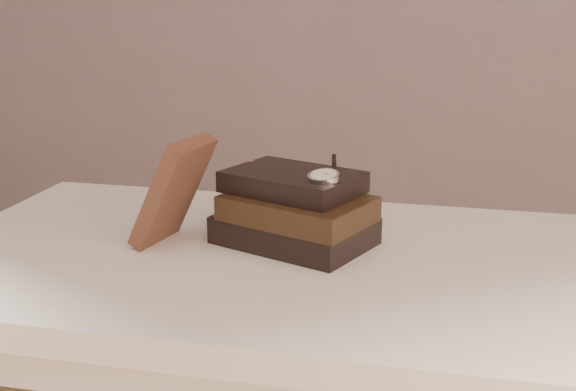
# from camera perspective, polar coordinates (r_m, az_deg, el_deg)

# --- Properties ---
(table) EXTENTS (1.00, 0.60, 0.75)m
(table) POSITION_cam_1_polar(r_m,az_deg,el_deg) (1.14, -1.60, -8.70)
(table) COLOR silver
(table) RESTS_ON ground
(book_stack) EXTENTS (0.26, 0.22, 0.11)m
(book_stack) POSITION_cam_1_polar(r_m,az_deg,el_deg) (1.12, 0.55, -1.21)
(book_stack) COLOR black
(book_stack) RESTS_ON table
(journal) EXTENTS (0.12, 0.12, 0.17)m
(journal) POSITION_cam_1_polar(r_m,az_deg,el_deg) (1.13, -8.75, 0.32)
(journal) COLOR #3B1F17
(journal) RESTS_ON table
(pocket_watch) EXTENTS (0.06, 0.15, 0.02)m
(pocket_watch) POSITION_cam_1_polar(r_m,az_deg,el_deg) (1.07, 2.82, 1.59)
(pocket_watch) COLOR silver
(pocket_watch) RESTS_ON book_stack
(eyeglasses) EXTENTS (0.12, 0.13, 0.04)m
(eyeglasses) POSITION_cam_1_polar(r_m,az_deg,el_deg) (1.22, -0.55, 0.75)
(eyeglasses) COLOR silver
(eyeglasses) RESTS_ON book_stack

